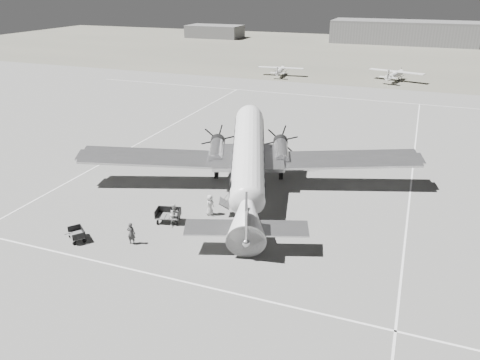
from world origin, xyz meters
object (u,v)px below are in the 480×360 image
Objects in this scene: hangar_main at (403,32)px; baggage_cart_far at (77,235)px; shed_secondary at (215,31)px; baggage_cart_near at (168,216)px; light_plane_left at (280,71)px; dc3_airliner at (248,163)px; ramp_agent at (174,214)px; light_plane_right at (395,76)px; passenger at (210,205)px; ground_crew at (131,233)px.

hangar_main is 26.78× the size of baggage_cart_far.
shed_secondary reaches higher than baggage_cart_near.
baggage_cart_near is (9.18, -62.40, -0.39)m from light_plane_left.
light_plane_left is at bearing 84.20° from baggage_cart_near.
hangar_main reaches higher than baggage_cart_near.
ramp_agent is (-3.44, -7.07, -2.10)m from dc3_airliner.
hangar_main is 4.06× the size of light_plane_right.
light_plane_right is 65.91m from baggage_cart_near.
light_plane_right is 63.20m from passenger.
light_plane_right reaches higher than passenger.
ramp_agent is at bearing 78.84° from baggage_cart_far.
baggage_cart_near is at bearing 143.50° from passenger.
dc3_airliner is (53.70, -115.41, 0.96)m from shed_secondary.
ramp_agent is at bearing -23.77° from baggage_cart_near.
dc3_airliner is 3.00× the size of light_plane_right.
shed_secondary is at bearing 97.91° from baggage_cart_near.
shed_secondary is 11.48× the size of baggage_cart_far.
hangar_main reaches higher than shed_secondary.
ground_crew is (-0.84, -3.81, 0.29)m from baggage_cart_near.
ramp_agent is (9.80, -62.51, -0.08)m from light_plane_left.
light_plane_left is (-19.54, -64.98, -2.36)m from hangar_main.
light_plane_left is 21.77m from light_plane_right.
shed_secondary is (-60.00, -5.00, -1.30)m from hangar_main.
shed_secondary is at bearing -175.24° from hangar_main.
light_plane_left reaches higher than ramp_agent.
ground_crew reaches higher than baggage_cart_far.
hangar_main is 67.89m from light_plane_left.
dc3_airliner is at bearing -65.05° from shed_secondary.
ground_crew is (-4.89, -10.77, -2.12)m from dc3_airliner.
dc3_airliner is at bearing -14.60° from ramp_agent.
shed_secondary is at bearing 95.87° from dc3_airliner.
shed_secondary is 0.58× the size of dc3_airliner.
light_plane_left is at bearing 131.89° from baggage_cart_far.
light_plane_left is at bearing 21.80° from passenger.
baggage_cart_near is 1.16× the size of ground_crew.
light_plane_right is at bearing 0.11° from light_plane_left.
dc3_airliner reaches higher than light_plane_left.
ramp_agent is (0.62, -0.10, 0.31)m from baggage_cart_near.
hangar_main reaches higher than ramp_agent.
light_plane_left is at bearing -56.00° from shed_secondary.
ground_crew is (-13.30, -68.53, -0.23)m from light_plane_right.
baggage_cart_near is at bearing -94.65° from hangar_main.
dc3_airliner reaches higher than baggage_cart_far.
shed_secondary reaches higher than light_plane_right.
light_plane_right is at bearing 62.64° from dc3_airliner.
ramp_agent is at bearing -94.37° from hangar_main.
hangar_main reaches higher than dc3_airliner.
shed_secondary is 9.23× the size of baggage_cart_near.
light_plane_right is at bearing -108.26° from ground_crew.
hangar_main is at bearing 7.20° from passenger.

